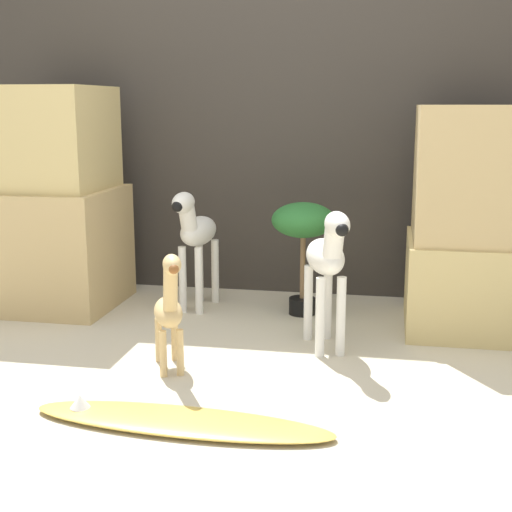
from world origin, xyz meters
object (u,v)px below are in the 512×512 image
(potted_palm_front, at_px, (303,227))
(surfboard, at_px, (178,421))
(zebra_right, at_px, (327,260))
(giraffe_figurine, at_px, (169,307))
(zebra_left, at_px, (195,234))

(potted_palm_front, bearing_deg, surfboard, -100.19)
(potted_palm_front, distance_m, surfboard, 1.58)
(zebra_right, xyz_separation_m, potted_palm_front, (-0.18, 0.57, 0.05))
(zebra_right, distance_m, potted_palm_front, 0.60)
(zebra_right, relative_size, giraffe_figurine, 1.24)
(giraffe_figurine, distance_m, potted_palm_front, 1.09)
(zebra_left, xyz_separation_m, potted_palm_front, (0.60, 0.02, 0.05))
(zebra_right, bearing_deg, zebra_left, 144.84)
(zebra_right, relative_size, zebra_left, 1.00)
(giraffe_figurine, height_order, surfboard, giraffe_figurine)
(zebra_left, distance_m, potted_palm_front, 0.60)
(zebra_left, height_order, surfboard, zebra_left)
(zebra_right, relative_size, potted_palm_front, 1.10)
(zebra_right, bearing_deg, giraffe_figurine, -147.81)
(zebra_right, xyz_separation_m, surfboard, (-0.45, -0.91, -0.42))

